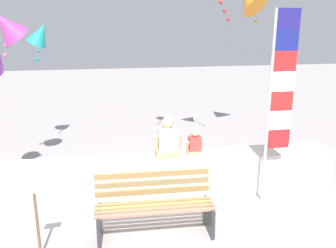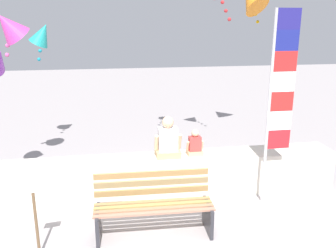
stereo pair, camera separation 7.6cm
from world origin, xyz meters
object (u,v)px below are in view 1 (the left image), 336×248
Objects in this scene: kite_magenta at (7,26)px; kite_teal at (40,34)px; park_bench at (154,206)px; sign_post at (36,212)px; person_child at (195,145)px; person_adult at (168,141)px; flag_banner at (278,92)px.

kite_teal is at bearing 78.72° from kite_magenta.
park_bench is 1.57× the size of sign_post.
person_child is 0.50× the size of kite_magenta.
kite_teal is (-2.00, 4.04, 2.34)m from park_bench.
kite_teal reaches higher than person_adult.
person_child is at bearing -44.54° from kite_teal.
flag_banner is 4.92m from kite_magenta.
person_adult is at bearing -24.81° from kite_magenta.
kite_teal is 0.80× the size of sign_post.
flag_banner is at bearing -22.23° from kite_magenta.
person_adult is 0.81× the size of kite_teal.
sign_post is (0.41, -4.37, -2.09)m from kite_teal.
person_child reaches higher than sign_post.
flag_banner is 5.42m from kite_teal.
sign_post is at bearing -165.55° from flag_banner.
flag_banner is at bearing -17.95° from person_adult.
kite_teal is at bearing 140.44° from flag_banner.
park_bench is at bearing -163.64° from flag_banner.
kite_magenta is at bearing 155.19° from person_adult.
person_child is 2.93m from sign_post.
sign_post is at bearing -142.90° from person_adult.
park_bench is at bearing -63.71° from kite_teal.
kite_teal is 1.64m from kite_magenta.
person_adult is 0.78× the size of kite_magenta.
sign_post is (-1.59, -0.33, 0.25)m from park_bench.
flag_banner is (1.72, -0.56, 0.91)m from person_adult.
sign_post is (-2.50, -1.52, -0.25)m from person_child.
kite_magenta is 3.67m from sign_post.
kite_magenta reaches higher than park_bench.
park_bench is at bearing -127.43° from person_child.
kite_teal is at bearing 116.29° from park_bench.
kite_magenta reaches higher than sign_post.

